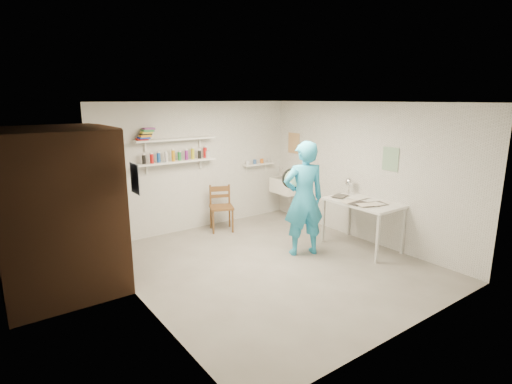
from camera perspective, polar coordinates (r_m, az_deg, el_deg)
floor at (r=6.16m, az=2.23°, el=-10.34°), size 4.00×4.50×0.02m
ceiling at (r=5.65m, az=2.45°, el=12.79°), size 4.00×4.50×0.02m
wall_back at (r=7.65m, az=-8.24°, el=3.67°), size 4.00×0.02×2.40m
wall_front at (r=4.31m, az=21.38°, el=-4.60°), size 4.00×0.02×2.40m
wall_left at (r=4.83m, az=-16.71°, el=-2.35°), size 0.02×4.50×2.40m
wall_right at (r=7.18m, az=15.03°, el=2.73°), size 0.02×4.50×2.40m
doorway_recess at (r=5.86m, az=-19.87°, el=-1.92°), size 0.02×0.90×2.00m
corridor_box at (r=5.71m, az=-26.74°, el=-2.44°), size 1.40×1.50×2.10m
door_lintel at (r=5.70m, az=-20.50°, el=8.36°), size 0.06×1.05×0.10m
door_jamb_near at (r=5.40m, az=-18.15°, el=-3.04°), size 0.06×0.10×2.00m
door_jamb_far at (r=6.34m, az=-20.99°, el=-0.92°), size 0.06×0.10×2.00m
shelf_lower at (r=7.29m, az=-11.28°, el=4.28°), size 1.50×0.22×0.03m
shelf_upper at (r=7.25m, az=-11.42°, el=7.41°), size 1.50×0.22×0.03m
ledge_shelf at (r=8.30m, az=0.34°, el=3.99°), size 0.70×0.14×0.03m
poster_left at (r=4.81m, az=-16.94°, el=1.84°), size 0.01×0.28×0.36m
poster_right_a at (r=8.35m, az=5.42°, el=6.97°), size 0.01×0.34×0.42m
poster_right_b at (r=6.79m, az=18.66°, el=4.48°), size 0.01×0.30×0.38m
belfast_sink at (r=8.26m, az=4.51°, el=0.94°), size 0.48×0.60×0.30m
man at (r=6.32m, az=6.84°, el=-0.98°), size 0.78×0.64×1.83m
wall_clock at (r=6.35m, az=5.15°, el=1.95°), size 0.32×0.15×0.33m
wooden_chair at (r=7.54m, az=-4.96°, el=-2.19°), size 0.55×0.53×0.91m
work_table at (r=6.88m, az=14.87°, el=-4.54°), size 0.73×1.21×0.81m
desk_lamp at (r=7.18m, az=13.19°, el=1.42°), size 0.15×0.15×0.15m
spray_cans at (r=7.28m, az=-11.31°, el=5.06°), size 1.32×0.06×0.17m
book_stack at (r=7.03m, az=-15.49°, el=7.94°), size 0.30×0.14×0.20m
ledge_pots at (r=8.29m, az=0.34°, el=4.40°), size 0.48×0.07×0.09m
papers at (r=6.77m, az=15.08°, el=-1.16°), size 0.30×0.22×0.03m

